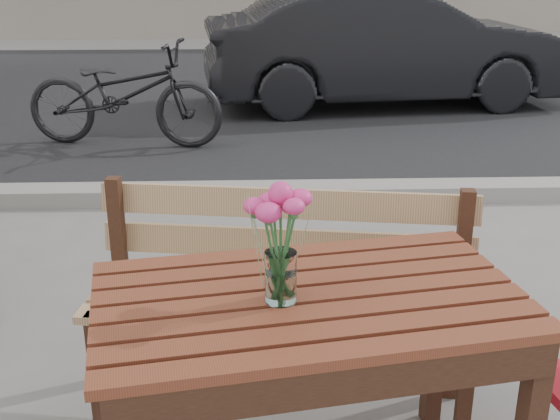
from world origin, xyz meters
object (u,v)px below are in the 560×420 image
Objects in this scene: parked_car at (385,46)px; bicycle at (124,94)px; main_table at (309,332)px; main_vase at (281,229)px.

bicycle is (-2.72, -1.68, -0.19)m from parked_car.
bicycle is at bearing 96.34° from main_table.
parked_car is (1.44, 6.32, -0.34)m from main_vase.
main_table is 0.76× the size of bicycle.
parked_car reaches higher than main_table.
parked_car is at bearing 67.63° from main_table.
main_table is at bearing 161.49° from parked_car.
parked_car is 3.20m from bicycle.
main_vase is at bearing 160.80° from parked_car.
parked_car is (1.35, 6.28, 0.02)m from main_table.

